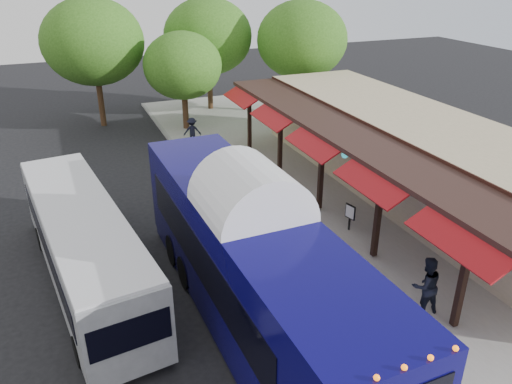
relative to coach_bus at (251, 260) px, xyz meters
name	(u,v)px	position (x,y,z in m)	size (l,w,h in m)	color
ground	(276,284)	(1.45, 1.50, -2.16)	(90.00, 90.00, 0.00)	black
sidewalk	(344,206)	(6.45, 5.50, -2.09)	(10.00, 40.00, 0.15)	#9E9B93
curb	(236,227)	(1.50, 5.50, -2.09)	(0.20, 40.00, 0.16)	gray
station_shelter	(414,157)	(9.83, 5.50, -0.31)	(8.15, 20.00, 3.60)	tan
coach_bus	(251,260)	(0.00, 0.00, 0.00)	(3.03, 12.67, 4.02)	#0B0758
city_bus	(84,243)	(-4.20, 3.84, -0.64)	(3.52, 10.43, 2.75)	gray
ped_a	(326,291)	(2.11, -0.58, -1.20)	(0.59, 0.39, 1.62)	black
ped_b	(426,285)	(4.85, -1.59, -1.09)	(0.90, 0.70, 1.84)	black
ped_c	(282,196)	(3.60, 5.71, -1.19)	(0.96, 0.40, 1.64)	black
ped_d	(192,131)	(2.53, 15.50, -1.25)	(0.98, 0.57, 1.52)	black
sign_board	(350,213)	(5.46, 3.51, -1.28)	(0.16, 0.48, 1.08)	black
tree_left	(183,66)	(2.95, 18.54, 1.82)	(4.67, 4.67, 5.98)	#382314
tree_mid	(208,36)	(5.73, 22.36, 2.88)	(5.90, 5.90, 7.56)	#382314
tree_right	(302,40)	(10.99, 18.90, 2.83)	(5.85, 5.85, 7.49)	#382314
tree_far	(93,42)	(-1.72, 21.52, 3.05)	(6.10, 6.10, 7.82)	#382314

